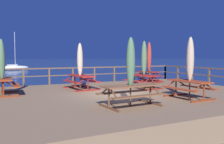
{
  "coord_description": "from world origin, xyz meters",
  "views": [
    {
      "loc": [
        -5.41,
        -10.13,
        2.66
      ],
      "look_at": [
        0.0,
        0.79,
        1.88
      ],
      "focal_mm": 38.11,
      "sensor_mm": 36.0,
      "label": 1
    }
  ],
  "objects_px": {
    "patio_umbrella_tall_back_left": "(80,60)",
    "patio_umbrella_tall_mid_right": "(2,59)",
    "picnic_table_front_left": "(3,83)",
    "picnic_table_mid_centre": "(143,78)",
    "patio_umbrella_tall_front": "(149,57)",
    "patio_umbrella_tall_back_right": "(144,58)",
    "picnic_table_mid_right": "(189,85)",
    "picnic_table_front_right": "(131,90)",
    "patio_umbrella_short_mid": "(190,59)",
    "sailboat_distant": "(14,67)",
    "patio_umbrella_tall_mid_left": "(131,62)",
    "picnic_table_mid_left": "(148,74)",
    "picnic_table_back_right": "(81,79)"
  },
  "relations": [
    {
      "from": "picnic_table_front_right",
      "to": "patio_umbrella_tall_back_left",
      "type": "height_order",
      "value": "patio_umbrella_tall_back_left"
    },
    {
      "from": "patio_umbrella_tall_mid_left",
      "to": "patio_umbrella_short_mid",
      "type": "bearing_deg",
      "value": 5.68
    },
    {
      "from": "sailboat_distant",
      "to": "picnic_table_front_left",
      "type": "bearing_deg",
      "value": -94.53
    },
    {
      "from": "picnic_table_front_left",
      "to": "patio_umbrella_tall_back_left",
      "type": "bearing_deg",
      "value": 5.12
    },
    {
      "from": "patio_umbrella_tall_front",
      "to": "picnic_table_front_left",
      "type": "bearing_deg",
      "value": -170.2
    },
    {
      "from": "picnic_table_mid_centre",
      "to": "picnic_table_front_right",
      "type": "xyz_separation_m",
      "value": [
        -3.15,
        -3.93,
        0.0
      ]
    },
    {
      "from": "patio_umbrella_tall_mid_right",
      "to": "sailboat_distant",
      "type": "bearing_deg",
      "value": 85.42
    },
    {
      "from": "picnic_table_back_right",
      "to": "picnic_table_front_left",
      "type": "distance_m",
      "value": 3.94
    },
    {
      "from": "picnic_table_front_left",
      "to": "picnic_table_mid_centre",
      "type": "bearing_deg",
      "value": -6.82
    },
    {
      "from": "picnic_table_back_right",
      "to": "picnic_table_mid_centre",
      "type": "bearing_deg",
      "value": -20.53
    },
    {
      "from": "picnic_table_back_right",
      "to": "patio_umbrella_tall_mid_right",
      "type": "xyz_separation_m",
      "value": [
        -3.97,
        -0.44,
        1.09
      ]
    },
    {
      "from": "picnic_table_mid_centre",
      "to": "patio_umbrella_short_mid",
      "type": "bearing_deg",
      "value": -90.55
    },
    {
      "from": "patio_umbrella_tall_mid_left",
      "to": "picnic_table_front_right",
      "type": "bearing_deg",
      "value": 50.93
    },
    {
      "from": "picnic_table_back_right",
      "to": "picnic_table_mid_centre",
      "type": "xyz_separation_m",
      "value": [
        3.27,
        -1.22,
        -0.0
      ]
    },
    {
      "from": "picnic_table_front_left",
      "to": "picnic_table_front_right",
      "type": "bearing_deg",
      "value": -49.8
    },
    {
      "from": "patio_umbrella_tall_mid_left",
      "to": "patio_umbrella_tall_front",
      "type": "bearing_deg",
      "value": 50.31
    },
    {
      "from": "picnic_table_mid_left",
      "to": "sailboat_distant",
      "type": "distance_m",
      "value": 38.66
    },
    {
      "from": "picnic_table_front_left",
      "to": "picnic_table_mid_left",
      "type": "bearing_deg",
      "value": 9.99
    },
    {
      "from": "patio_umbrella_tall_mid_left",
      "to": "picnic_table_mid_left",
      "type": "bearing_deg",
      "value": 50.54
    },
    {
      "from": "picnic_table_front_right",
      "to": "patio_umbrella_short_mid",
      "type": "distance_m",
      "value": 3.32
    },
    {
      "from": "picnic_table_front_left",
      "to": "sailboat_distant",
      "type": "distance_m",
      "value": 39.93
    },
    {
      "from": "picnic_table_mid_left",
      "to": "patio_umbrella_tall_back_left",
      "type": "relative_size",
      "value": 0.72
    },
    {
      "from": "picnic_table_mid_right",
      "to": "patio_umbrella_tall_mid_right",
      "type": "height_order",
      "value": "patio_umbrella_tall_mid_right"
    },
    {
      "from": "picnic_table_mid_centre",
      "to": "patio_umbrella_tall_back_left",
      "type": "relative_size",
      "value": 0.84
    },
    {
      "from": "picnic_table_front_left",
      "to": "patio_umbrella_short_mid",
      "type": "distance_m",
      "value": 8.53
    },
    {
      "from": "picnic_table_mid_centre",
      "to": "sailboat_distant",
      "type": "distance_m",
      "value": 40.87
    },
    {
      "from": "picnic_table_mid_left",
      "to": "picnic_table_mid_centre",
      "type": "relative_size",
      "value": 0.87
    },
    {
      "from": "patio_umbrella_tall_mid_right",
      "to": "picnic_table_mid_centre",
      "type": "bearing_deg",
      "value": -6.17
    },
    {
      "from": "picnic_table_front_right",
      "to": "picnic_table_mid_centre",
      "type": "bearing_deg",
      "value": 51.26
    },
    {
      "from": "patio_umbrella_tall_back_left",
      "to": "sailboat_distant",
      "type": "bearing_deg",
      "value": 91.05
    },
    {
      "from": "patio_umbrella_tall_front",
      "to": "patio_umbrella_tall_back_right",
      "type": "height_order",
      "value": "patio_umbrella_tall_front"
    },
    {
      "from": "picnic_table_mid_right",
      "to": "picnic_table_mid_centre",
      "type": "xyz_separation_m",
      "value": [
        0.09,
        3.66,
        0.0
      ]
    },
    {
      "from": "patio_umbrella_tall_back_right",
      "to": "sailboat_distant",
      "type": "height_order",
      "value": "sailboat_distant"
    },
    {
      "from": "picnic_table_front_right",
      "to": "patio_umbrella_tall_front",
      "type": "xyz_separation_m",
      "value": [
        5.32,
        6.4,
        1.22
      ]
    },
    {
      "from": "patio_umbrella_short_mid",
      "to": "patio_umbrella_tall_mid_left",
      "type": "xyz_separation_m",
      "value": [
        -3.14,
        -0.31,
        -0.1
      ]
    },
    {
      "from": "patio_umbrella_tall_front",
      "to": "patio_umbrella_tall_back_left",
      "type": "bearing_deg",
      "value": -166.97
    },
    {
      "from": "picnic_table_mid_left",
      "to": "patio_umbrella_tall_back_left",
      "type": "bearing_deg",
      "value": -166.63
    },
    {
      "from": "picnic_table_mid_centre",
      "to": "patio_umbrella_tall_back_right",
      "type": "height_order",
      "value": "patio_umbrella_tall_back_right"
    },
    {
      "from": "picnic_table_mid_left",
      "to": "patio_umbrella_short_mid",
      "type": "distance_m",
      "value": 6.62
    },
    {
      "from": "picnic_table_mid_left",
      "to": "patio_umbrella_short_mid",
      "type": "relative_size",
      "value": 0.7
    },
    {
      "from": "picnic_table_mid_right",
      "to": "picnic_table_back_right",
      "type": "height_order",
      "value": "same"
    },
    {
      "from": "patio_umbrella_tall_front",
      "to": "sailboat_distant",
      "type": "height_order",
      "value": "sailboat_distant"
    },
    {
      "from": "patio_umbrella_tall_back_left",
      "to": "picnic_table_mid_right",
      "type": "bearing_deg",
      "value": -56.39
    },
    {
      "from": "picnic_table_mid_left",
      "to": "patio_umbrella_short_mid",
      "type": "xyz_separation_m",
      "value": [
        -2.18,
        -6.15,
        1.12
      ]
    },
    {
      "from": "picnic_table_mid_left",
      "to": "patio_umbrella_tall_back_right",
      "type": "relative_size",
      "value": 0.69
    },
    {
      "from": "sailboat_distant",
      "to": "picnic_table_mid_right",
      "type": "bearing_deg",
      "value": -84.9
    },
    {
      "from": "patio_umbrella_tall_back_left",
      "to": "patio_umbrella_tall_mid_right",
      "type": "distance_m",
      "value": 3.94
    },
    {
      "from": "picnic_table_mid_right",
      "to": "picnic_table_mid_left",
      "type": "bearing_deg",
      "value": 70.1
    },
    {
      "from": "patio_umbrella_tall_mid_right",
      "to": "patio_umbrella_tall_back_right",
      "type": "distance_m",
      "value": 7.31
    },
    {
      "from": "picnic_table_back_right",
      "to": "patio_umbrella_tall_front",
      "type": "bearing_deg",
      "value": 13.0
    }
  ]
}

